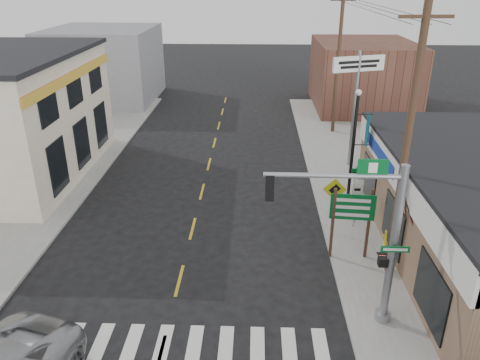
{
  "coord_description": "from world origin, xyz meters",
  "views": [
    {
      "loc": [
        2.84,
        -10.77,
        10.79
      ],
      "look_at": [
        2.22,
        7.29,
        2.8
      ],
      "focal_mm": 35.0,
      "sensor_mm": 36.0,
      "label": 1
    }
  ],
  "objects_px": {
    "guide_sign": "(352,214)",
    "utility_pole_far": "(338,63)",
    "traffic_signal_pole": "(373,230)",
    "bare_tree": "(419,196)",
    "lamp_post": "(355,140)",
    "utility_pole_near": "(407,145)",
    "fire_hydrant": "(387,237)",
    "dance_center_sign": "(357,81)"
  },
  "relations": [
    {
      "from": "guide_sign",
      "to": "utility_pole_near",
      "type": "distance_m",
      "value": 3.62
    },
    {
      "from": "traffic_signal_pole",
      "to": "guide_sign",
      "type": "distance_m",
      "value": 4.07
    },
    {
      "from": "lamp_post",
      "to": "bare_tree",
      "type": "bearing_deg",
      "value": -65.64
    },
    {
      "from": "lamp_post",
      "to": "utility_pole_near",
      "type": "distance_m",
      "value": 6.12
    },
    {
      "from": "traffic_signal_pole",
      "to": "dance_center_sign",
      "type": "height_order",
      "value": "dance_center_sign"
    },
    {
      "from": "lamp_post",
      "to": "dance_center_sign",
      "type": "relative_size",
      "value": 0.86
    },
    {
      "from": "lamp_post",
      "to": "utility_pole_near",
      "type": "xyz_separation_m",
      "value": [
        0.51,
        -5.82,
        1.81
      ]
    },
    {
      "from": "traffic_signal_pole",
      "to": "guide_sign",
      "type": "relative_size",
      "value": 1.88
    },
    {
      "from": "guide_sign",
      "to": "dance_center_sign",
      "type": "height_order",
      "value": "dance_center_sign"
    },
    {
      "from": "fire_hydrant",
      "to": "dance_center_sign",
      "type": "height_order",
      "value": "dance_center_sign"
    },
    {
      "from": "lamp_post",
      "to": "utility_pole_near",
      "type": "height_order",
      "value": "utility_pole_near"
    },
    {
      "from": "guide_sign",
      "to": "bare_tree",
      "type": "height_order",
      "value": "bare_tree"
    },
    {
      "from": "guide_sign",
      "to": "utility_pole_far",
      "type": "xyz_separation_m",
      "value": [
        1.84,
        16.83,
        3.01
      ]
    },
    {
      "from": "bare_tree",
      "to": "utility_pole_far",
      "type": "relative_size",
      "value": 0.44
    },
    {
      "from": "traffic_signal_pole",
      "to": "bare_tree",
      "type": "distance_m",
      "value": 3.55
    },
    {
      "from": "utility_pole_near",
      "to": "fire_hydrant",
      "type": "bearing_deg",
      "value": 73.83
    },
    {
      "from": "guide_sign",
      "to": "utility_pole_far",
      "type": "distance_m",
      "value": 17.19
    },
    {
      "from": "dance_center_sign",
      "to": "utility_pole_far",
      "type": "xyz_separation_m",
      "value": [
        -0.04,
        6.56,
        -0.13
      ]
    },
    {
      "from": "guide_sign",
      "to": "fire_hydrant",
      "type": "relative_size",
      "value": 3.91
    },
    {
      "from": "lamp_post",
      "to": "guide_sign",
      "type": "bearing_deg",
      "value": -87.26
    },
    {
      "from": "fire_hydrant",
      "to": "utility_pole_near",
      "type": "distance_m",
      "value": 5.08
    },
    {
      "from": "utility_pole_near",
      "to": "utility_pole_far",
      "type": "relative_size",
      "value": 1.04
    },
    {
      "from": "fire_hydrant",
      "to": "lamp_post",
      "type": "distance_m",
      "value": 5.09
    },
    {
      "from": "bare_tree",
      "to": "dance_center_sign",
      "type": "bearing_deg",
      "value": 91.1
    },
    {
      "from": "traffic_signal_pole",
      "to": "bare_tree",
      "type": "relative_size",
      "value": 1.36
    },
    {
      "from": "traffic_signal_pole",
      "to": "utility_pole_near",
      "type": "height_order",
      "value": "utility_pole_near"
    },
    {
      "from": "guide_sign",
      "to": "dance_center_sign",
      "type": "bearing_deg",
      "value": 84.71
    },
    {
      "from": "lamp_post",
      "to": "utility_pole_far",
      "type": "height_order",
      "value": "utility_pole_far"
    },
    {
      "from": "lamp_post",
      "to": "dance_center_sign",
      "type": "height_order",
      "value": "dance_center_sign"
    },
    {
      "from": "traffic_signal_pole",
      "to": "bare_tree",
      "type": "height_order",
      "value": "traffic_signal_pole"
    },
    {
      "from": "fire_hydrant",
      "to": "utility_pole_near",
      "type": "relative_size",
      "value": 0.08
    },
    {
      "from": "lamp_post",
      "to": "utility_pole_far",
      "type": "bearing_deg",
      "value": 98.94
    },
    {
      "from": "lamp_post",
      "to": "dance_center_sign",
      "type": "distance_m",
      "value": 5.66
    },
    {
      "from": "lamp_post",
      "to": "traffic_signal_pole",
      "type": "bearing_deg",
      "value": -83.84
    },
    {
      "from": "dance_center_sign",
      "to": "bare_tree",
      "type": "height_order",
      "value": "dance_center_sign"
    },
    {
      "from": "fire_hydrant",
      "to": "dance_center_sign",
      "type": "bearing_deg",
      "value": 89.55
    },
    {
      "from": "bare_tree",
      "to": "utility_pole_near",
      "type": "height_order",
      "value": "utility_pole_near"
    },
    {
      "from": "traffic_signal_pole",
      "to": "utility_pole_far",
      "type": "height_order",
      "value": "utility_pole_far"
    },
    {
      "from": "fire_hydrant",
      "to": "utility_pole_far",
      "type": "bearing_deg",
      "value": 89.88
    },
    {
      "from": "guide_sign",
      "to": "lamp_post",
      "type": "xyz_separation_m",
      "value": [
        0.93,
        4.96,
        1.4
      ]
    },
    {
      "from": "traffic_signal_pole",
      "to": "utility_pole_far",
      "type": "distance_m",
      "value": 20.77
    },
    {
      "from": "dance_center_sign",
      "to": "lamp_post",
      "type": "bearing_deg",
      "value": -119.98
    }
  ]
}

